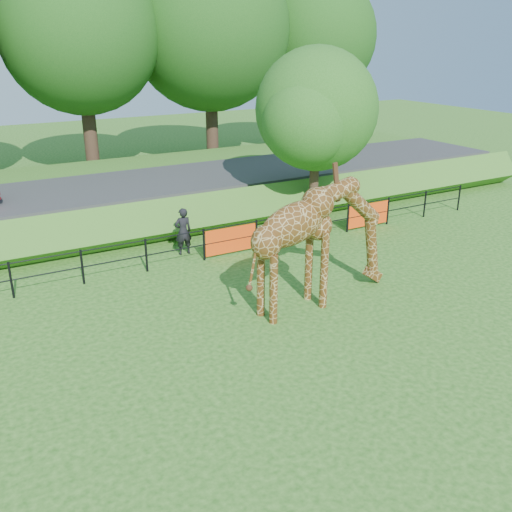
% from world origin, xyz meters
% --- Properties ---
extents(ground, '(90.00, 90.00, 0.00)m').
position_xyz_m(ground, '(0.00, 0.00, 0.00)').
color(ground, '#205214').
rests_on(ground, ground).
extents(giraffe, '(4.93, 1.39, 3.47)m').
position_xyz_m(giraffe, '(3.48, 3.50, 1.74)').
color(giraffe, '#553111').
rests_on(giraffe, ground).
extents(perimeter_fence, '(28.07, 0.10, 1.10)m').
position_xyz_m(perimeter_fence, '(0.00, 8.00, 0.55)').
color(perimeter_fence, black).
rests_on(perimeter_fence, ground).
extents(embankment, '(40.00, 9.00, 1.30)m').
position_xyz_m(embankment, '(0.00, 15.50, 0.65)').
color(embankment, '#205214').
rests_on(embankment, ground).
extents(road, '(40.00, 5.00, 0.12)m').
position_xyz_m(road, '(0.00, 14.00, 1.36)').
color(road, '#2E2E30').
rests_on(road, embankment).
extents(visitor, '(0.61, 0.41, 1.64)m').
position_xyz_m(visitor, '(1.64, 8.89, 0.82)').
color(visitor, black).
rests_on(visitor, ground).
extents(tree_east, '(5.40, 4.71, 6.76)m').
position_xyz_m(tree_east, '(7.60, 9.63, 4.28)').
color(tree_east, black).
rests_on(tree_east, ground).
extents(bg_tree_line, '(37.30, 8.80, 11.82)m').
position_xyz_m(bg_tree_line, '(1.89, 22.00, 7.19)').
color(bg_tree_line, black).
rests_on(bg_tree_line, ground).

